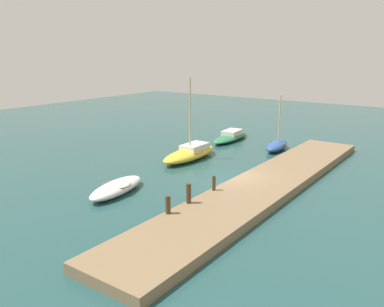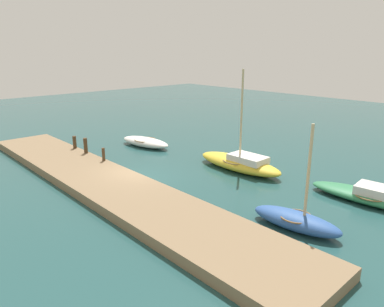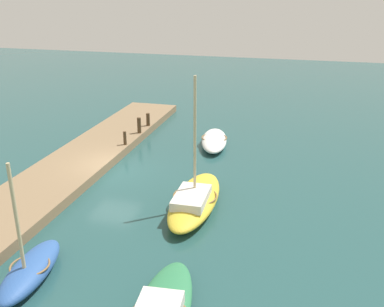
% 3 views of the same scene
% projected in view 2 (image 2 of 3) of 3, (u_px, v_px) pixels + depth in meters
% --- Properties ---
extents(ground_plane, '(84.00, 84.00, 0.00)m').
position_uv_depth(ground_plane, '(139.00, 178.00, 20.61)').
color(ground_plane, '#234C4C').
extents(dock_platform, '(25.42, 3.73, 0.48)m').
position_uv_depth(dock_platform, '(106.00, 183.00, 19.16)').
color(dock_platform, '#846B4C').
rests_on(dock_platform, ground_plane).
extents(rowboat_white, '(4.63, 2.32, 0.68)m').
position_uv_depth(rowboat_white, '(145.00, 142.00, 27.29)').
color(rowboat_white, white).
rests_on(rowboat_white, ground_plane).
extents(rowboat_blue, '(3.88, 1.73, 4.46)m').
position_uv_depth(rowboat_blue, '(296.00, 220.00, 14.71)').
color(rowboat_blue, '#2D569E').
rests_on(rowboat_blue, ground_plane).
extents(sailboat_yellow, '(5.97, 2.05, 6.06)m').
position_uv_depth(sailboat_yellow, '(240.00, 162.00, 21.89)').
color(sailboat_yellow, gold).
rests_on(sailboat_yellow, ground_plane).
extents(motorboat_green, '(6.03, 2.25, 0.88)m').
position_uv_depth(motorboat_green, '(373.00, 196.00, 17.19)').
color(motorboat_green, '#2D7A4C').
rests_on(motorboat_green, ground_plane).
extents(mooring_post_west, '(0.24, 0.24, 0.87)m').
position_uv_depth(mooring_post_west, '(75.00, 142.00, 24.94)').
color(mooring_post_west, '#47331E').
rests_on(mooring_post_west, dock_platform).
extents(mooring_post_mid_west, '(0.25, 0.25, 1.02)m').
position_uv_depth(mooring_post_mid_west, '(86.00, 146.00, 23.76)').
color(mooring_post_mid_west, '#47331E').
rests_on(mooring_post_mid_west, dock_platform).
extents(mooring_post_mid_east, '(0.19, 0.19, 0.82)m').
position_uv_depth(mooring_post_mid_east, '(103.00, 154.00, 22.14)').
color(mooring_post_mid_east, '#47331E').
rests_on(mooring_post_mid_east, dock_platform).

